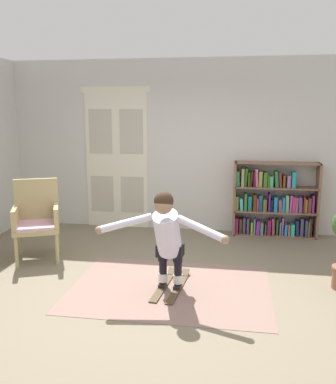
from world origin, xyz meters
The scene contains 8 objects.
ground_plane centered at (0.00, 0.00, 0.00)m, with size 7.20×7.20×0.00m, color #766A55.
back_wall centered at (0.00, 2.60, 1.45)m, with size 6.00×0.10×2.90m, color silver.
double_door centered at (-1.13, 2.54, 1.23)m, with size 1.22×0.05×2.45m.
rug centered at (0.22, 0.03, 0.00)m, with size 2.31×1.71×0.01m, color #886A5F.
bookshelf centered at (1.55, 2.39, 0.55)m, with size 1.37×0.30×1.23m.
wicker_chair centered at (-1.78, 0.77, 0.58)m, with size 0.79×0.79×1.10m.
skis_pair centered at (0.22, 0.07, 0.02)m, with size 0.35×0.93×0.07m.
person_skier centered at (0.20, -0.13, 0.72)m, with size 1.44×0.69×1.14m.
Camera 1 is at (0.92, -4.49, 2.05)m, focal length 39.00 mm.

